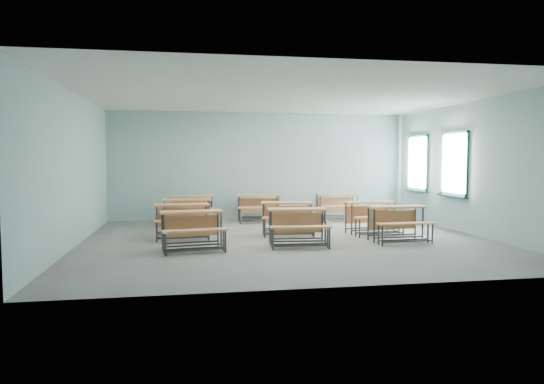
{
  "coord_description": "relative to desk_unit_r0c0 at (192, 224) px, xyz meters",
  "views": [
    {
      "loc": [
        -2.16,
        -10.51,
        1.83
      ],
      "look_at": [
        -0.15,
        1.2,
        1.0
      ],
      "focal_mm": 32.0,
      "sensor_mm": 36.0,
      "label": 1
    }
  ],
  "objects": [
    {
      "name": "desk_unit_r3c0",
      "position": [
        0.0,
        3.98,
        0.0
      ],
      "size": [
        1.24,
        0.83,
        0.78
      ],
      "rotation": [
        0.0,
        0.0,
        -0.0
      ],
      "color": "#C97D48",
      "rests_on": "ground"
    },
    {
      "name": "desk_unit_r1c1",
      "position": [
        2.27,
        1.63,
        0.0
      ],
      "size": [
        1.32,
        0.96,
        0.78
      ],
      "rotation": [
        0.0,
        0.0,
        -0.1
      ],
      "color": "#C97D48",
      "rests_on": "ground"
    },
    {
      "name": "desk_unit_r1c2",
      "position": [
        4.32,
        1.38,
        0.0
      ],
      "size": [
        1.32,
        0.96,
        0.78
      ],
      "rotation": [
        0.0,
        0.0,
        0.11
      ],
      "color": "#C97D48",
      "rests_on": "ground"
    },
    {
      "name": "desk_unit_r0c0",
      "position": [
        0.0,
        0.0,
        0.0
      ],
      "size": [
        1.34,
        0.98,
        0.78
      ],
      "rotation": [
        0.0,
        0.0,
        0.13
      ],
      "color": "#C97D48",
      "rests_on": "ground"
    },
    {
      "name": "desk_unit_r3c2",
      "position": [
        4.29,
        4.01,
        0.0
      ],
      "size": [
        1.26,
        0.86,
        0.78
      ],
      "rotation": [
        0.0,
        0.0,
        0.03
      ],
      "color": "#C97D48",
      "rests_on": "ground"
    },
    {
      "name": "desk_unit_r1c0",
      "position": [
        -0.22,
        1.51,
        0.0
      ],
      "size": [
        1.29,
        0.9,
        0.78
      ],
      "rotation": [
        0.0,
        0.0,
        0.06
      ],
      "color": "#C97D48",
      "rests_on": "ground"
    },
    {
      "name": "desk_unit_r0c2",
      "position": [
        4.46,
        0.24,
        0.0
      ],
      "size": [
        1.26,
        0.86,
        0.78
      ],
      "rotation": [
        0.0,
        0.0,
        0.03
      ],
      "color": "#C97D48",
      "rests_on": "ground"
    },
    {
      "name": "room",
      "position": [
        2.19,
        0.84,
        1.08
      ],
      "size": [
        9.04,
        8.04,
        3.24
      ],
      "color": "gray",
      "rests_on": "ground"
    },
    {
      "name": "desk_unit_r0c1",
      "position": [
        2.18,
        0.11,
        0.0
      ],
      "size": [
        1.3,
        0.93,
        0.78
      ],
      "rotation": [
        0.0,
        0.0,
        -0.08
      ],
      "color": "#C97D48",
      "rests_on": "ground"
    },
    {
      "name": "desk_unit_r2c0",
      "position": [
        -0.12,
        2.87,
        0.0
      ],
      "size": [
        1.28,
        0.89,
        0.78
      ],
      "rotation": [
        0.0,
        0.0,
        0.05
      ],
      "color": "#C97D48",
      "rests_on": "ground"
    },
    {
      "name": "desk_unit_r3c1",
      "position": [
        1.93,
        4.1,
        0.0
      ],
      "size": [
        1.27,
        0.87,
        0.78
      ],
      "rotation": [
        0.0,
        0.0,
        -0.03
      ],
      "color": "#C97D48",
      "rests_on": "ground"
    }
  ]
}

